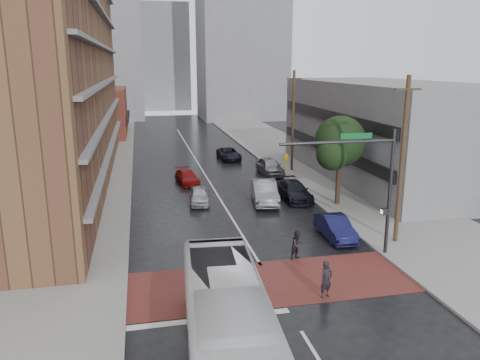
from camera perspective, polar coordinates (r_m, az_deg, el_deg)
ground at (r=23.47m, az=4.16°, el=-12.88°), size 160.00×160.00×0.00m
crosswalk at (r=23.89m, az=3.82°, el=-12.33°), size 14.00×5.00×0.02m
sidewalk_west at (r=46.60m, az=-18.55°, el=0.21°), size 9.00×90.00×0.15m
sidewalk_east at (r=49.48m, az=8.91°, el=1.55°), size 9.00×90.00×0.15m
apartment_block at (r=44.92m, az=-23.43°, el=17.25°), size 10.00×44.00×28.00m
storefront_west at (r=74.65m, az=-16.82°, el=7.95°), size 8.00×16.00×7.00m
building_east at (r=46.35m, az=17.15°, el=5.82°), size 11.00×26.00×9.00m
distant_tower_west at (r=98.54m, az=-17.48°, el=16.52°), size 18.00×16.00×32.00m
distant_tower_east at (r=94.51m, az=0.16°, el=18.48°), size 16.00×14.00×36.00m
distant_tower_center at (r=115.23m, az=-9.42°, el=14.51°), size 12.00×10.00×24.00m
street_tree at (r=35.72m, az=12.10°, el=4.24°), size 4.20×4.10×6.90m
signal_mast at (r=26.15m, az=15.19°, el=0.55°), size 6.50×0.30×7.20m
utility_pole_near at (r=28.77m, az=19.14°, el=2.29°), size 1.60×0.26×10.00m
utility_pole_far at (r=46.80m, az=6.47°, el=7.21°), size 1.60×0.26×10.00m
transit_bus at (r=16.65m, az=-1.23°, el=-18.49°), size 3.61×12.03×3.30m
pedestrian_a at (r=22.44m, az=10.47°, el=-11.84°), size 0.77×0.64×1.80m
pedestrian_b at (r=26.36m, az=7.00°, el=-7.88°), size 0.97×0.88×1.64m
car_travel_a at (r=36.50m, az=-5.00°, el=-1.88°), size 1.93×3.95×1.30m
car_travel_b at (r=36.53m, az=3.02°, el=-1.48°), size 2.58×5.43×1.72m
car_travel_c at (r=42.73m, az=-6.46°, el=0.37°), size 2.22×4.27×1.18m
suv_travel at (r=53.19m, az=-1.35°, el=3.22°), size 2.33×4.82×1.32m
car_parked_near at (r=29.83m, az=11.56°, el=-5.68°), size 1.58×4.26×1.39m
car_parked_mid at (r=37.62m, az=6.59°, el=-1.32°), size 2.05×4.97×1.44m
car_parked_far at (r=46.09m, az=3.66°, el=1.71°), size 2.10×4.84×1.63m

